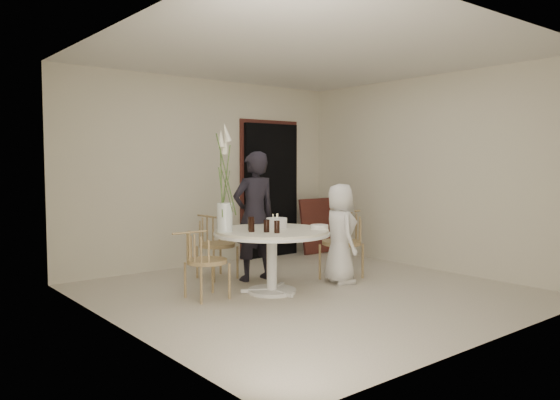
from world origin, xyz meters
TOP-DOWN VIEW (x-y plane):
  - ground at (0.00, 0.00)m, footprint 4.50×4.50m
  - room_shell at (0.00, 0.00)m, footprint 4.50×4.50m
  - doorway at (1.15, 2.19)m, footprint 1.00×0.10m
  - door_trim at (1.15, 2.23)m, footprint 1.12×0.03m
  - table at (-0.35, 0.25)m, footprint 1.33×1.33m
  - picture_frame at (1.95, 1.95)m, footprint 0.68×0.22m
  - chair_far at (-0.43, 1.42)m, footprint 0.47×0.50m
  - chair_right at (0.92, 0.30)m, footprint 0.59×0.56m
  - chair_left at (-1.18, 0.48)m, footprint 0.47×0.44m
  - girl at (-0.11, 0.92)m, footprint 0.63×0.44m
  - boy at (0.63, 0.12)m, footprint 0.59×0.71m
  - birthday_cake at (-0.21, 0.34)m, footprint 0.24×0.24m
  - cola_tumbler_a at (-0.54, 0.10)m, footprint 0.08×0.08m
  - cola_tumbler_b at (-0.49, -0.02)m, footprint 0.06×0.06m
  - cola_tumbler_c at (-0.65, 0.23)m, footprint 0.07×0.07m
  - cola_tumbler_d at (-0.58, 0.34)m, footprint 0.09×0.09m
  - plate_stack at (0.11, -0.06)m, footprint 0.26×0.26m
  - flower_vase at (-0.87, 0.44)m, footprint 0.17×0.17m

SIDE VIEW (x-z plane):
  - ground at x=0.00m, z-range 0.00..0.00m
  - picture_frame at x=1.95m, z-range 0.00..0.90m
  - chair_left at x=-1.18m, z-range 0.11..0.88m
  - chair_far at x=-0.43m, z-range 0.12..0.93m
  - chair_right at x=0.92m, z-range 0.13..1.00m
  - table at x=-0.35m, z-range 0.25..0.98m
  - boy at x=0.63m, z-range 0.00..1.23m
  - plate_stack at x=0.11m, z-range 0.73..0.78m
  - birthday_cake at x=-0.21m, z-range 0.71..0.87m
  - cola_tumbler_b at x=-0.49m, z-range 0.73..0.86m
  - cola_tumbler_a at x=-0.54m, z-range 0.73..0.87m
  - cola_tumbler_c at x=-0.65m, z-range 0.73..0.87m
  - cola_tumbler_d at x=-0.58m, z-range 0.73..0.89m
  - girl at x=-0.11m, z-range 0.00..1.63m
  - doorway at x=1.15m, z-range 0.00..2.10m
  - door_trim at x=1.15m, z-range 0.00..2.22m
  - flower_vase at x=-0.87m, z-range 0.55..1.75m
  - room_shell at x=0.00m, z-range -0.63..3.87m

